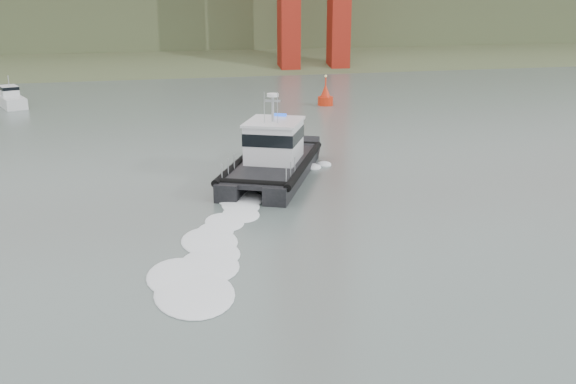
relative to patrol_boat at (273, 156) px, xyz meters
name	(u,v)px	position (x,y,z in m)	size (l,w,h in m)	color
ground	(310,295)	(-2.42, -17.40, -1.44)	(400.00, 400.00, 0.00)	#4A5753
headlands	(153,16)	(-2.42, 108.10, 5.60)	(500.00, 105.36, 27.12)	#374829
patrol_boat	(273,156)	(0.00, 0.00, 0.00)	(9.05, 12.58, 5.77)	black
motorboat	(10,98)	(-21.33, 34.25, -0.59)	(4.08, 6.56, 3.43)	silver
nav_buoy	(325,97)	(11.92, 26.66, -0.53)	(1.67, 1.67, 3.49)	red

